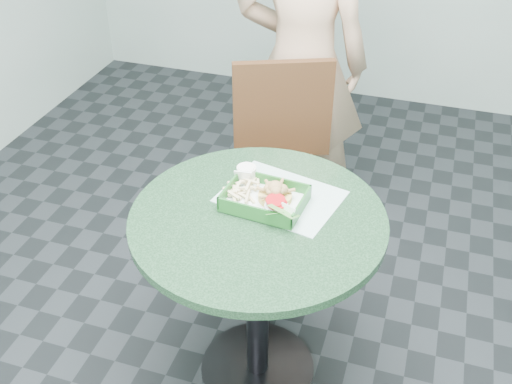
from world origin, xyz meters
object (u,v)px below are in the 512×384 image
(dining_chair, at_px, (275,155))
(crab_sandwich, at_px, (275,196))
(diner_person, at_px, (303,47))
(cafe_table, at_px, (258,260))
(food_basket, at_px, (265,206))
(sauce_ramekin, at_px, (243,177))

(dining_chair, xyz_separation_m, crab_sandwich, (0.18, -0.64, 0.27))
(dining_chair, distance_m, diner_person, 0.50)
(dining_chair, bearing_deg, cafe_table, -101.03)
(food_basket, bearing_deg, sauce_ramekin, 139.44)
(cafe_table, xyz_separation_m, food_basket, (0.00, 0.06, 0.19))
(cafe_table, height_order, dining_chair, dining_chair)
(dining_chair, height_order, food_basket, dining_chair)
(dining_chair, height_order, sauce_ramekin, dining_chair)
(dining_chair, xyz_separation_m, sauce_ramekin, (0.05, -0.57, 0.27))
(crab_sandwich, height_order, sauce_ramekin, crab_sandwich)
(diner_person, distance_m, food_basket, 1.01)
(cafe_table, bearing_deg, diner_person, 96.64)
(diner_person, bearing_deg, food_basket, 92.33)
(diner_person, height_order, sauce_ramekin, diner_person)
(diner_person, distance_m, crab_sandwich, 0.98)
(food_basket, relative_size, sauce_ramekin, 3.83)
(cafe_table, height_order, diner_person, diner_person)
(diner_person, bearing_deg, crab_sandwich, 94.06)
(dining_chair, distance_m, food_basket, 0.72)
(cafe_table, bearing_deg, food_basket, 85.70)
(dining_chair, xyz_separation_m, diner_person, (0.03, 0.33, 0.38))
(crab_sandwich, bearing_deg, food_basket, -140.87)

